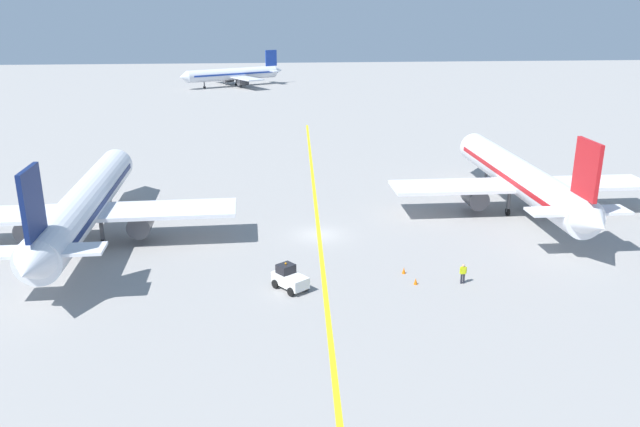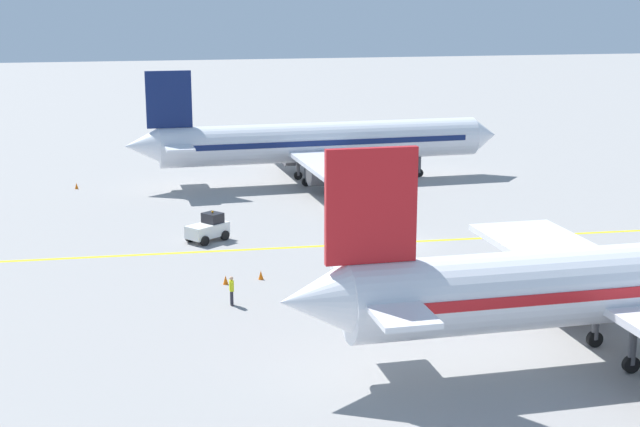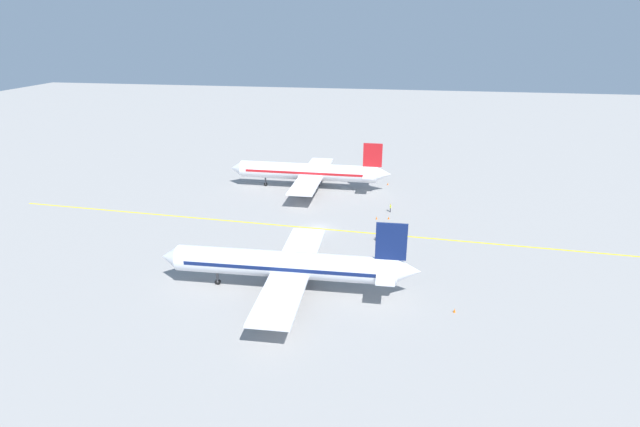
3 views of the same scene
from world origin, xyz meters
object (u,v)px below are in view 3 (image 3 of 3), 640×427
Objects in this scene: airplane_at_gate at (288,265)px; ground_crew_worker at (390,208)px; baggage_tug_white at (386,236)px; traffic_cone_mid_apron at (377,218)px; airplane_adjacent_stand at (310,172)px; traffic_cone_by_wingtip at (454,310)px; traffic_cone_far_edge at (388,184)px; traffic_cone_near_nose at (389,218)px.

airplane_at_gate reaches higher than ground_crew_worker.
traffic_cone_mid_apron is at bearing 12.42° from baggage_tug_white.
airplane_at_gate is 21.11× the size of ground_crew_worker.
traffic_cone_mid_apron is at bearing -135.61° from airplane_adjacent_stand.
traffic_cone_by_wingtip is (-2.00, -21.95, -3.43)m from airplane_at_gate.
airplane_adjacent_stand is 31.47m from baggage_tug_white.
traffic_cone_far_edge is at bearing 1.85° from baggage_tug_white.
airplane_adjacent_stand is 22.75m from traffic_cone_mid_apron.
traffic_cone_mid_apron is (-0.48, 2.22, 0.00)m from traffic_cone_near_nose.
traffic_cone_mid_apron is (-4.31, 2.36, -0.63)m from ground_crew_worker.
airplane_at_gate is 64.49× the size of traffic_cone_near_nose.
traffic_cone_far_edge is at bearing -72.07° from airplane_adjacent_stand.
baggage_tug_white is at bearing -167.58° from traffic_cone_mid_apron.
airplane_adjacent_stand is at bearing 56.96° from ground_crew_worker.
traffic_cone_far_edge is (17.22, 1.24, -0.63)m from ground_crew_worker.
baggage_tug_white is at bearing -145.25° from airplane_adjacent_stand.
traffic_cone_by_wingtip is at bearing -168.35° from traffic_cone_far_edge.
traffic_cone_near_nose is 1.00× the size of traffic_cone_mid_apron.
airplane_adjacent_stand is at bearing 34.75° from baggage_tug_white.
baggage_tug_white is (-25.76, -17.86, -2.81)m from airplane_adjacent_stand.
airplane_adjacent_stand is at bearing 30.71° from traffic_cone_by_wingtip.
baggage_tug_white is (18.59, -12.28, -2.81)m from airplane_at_gate.
airplane_at_gate is 10.75× the size of baggage_tug_white.
baggage_tug_white is at bearing -178.15° from traffic_cone_far_edge.
traffic_cone_mid_apron and traffic_cone_by_wingtip have the same top height.
airplane_adjacent_stand is 64.37× the size of traffic_cone_by_wingtip.
ground_crew_worker is at bearing -175.89° from traffic_cone_far_edge.
traffic_cone_near_nose and traffic_cone_by_wingtip have the same top height.
traffic_cone_mid_apron is (-16.07, -15.73, -3.43)m from airplane_adjacent_stand.
traffic_cone_near_nose is (28.75, -12.37, -3.43)m from airplane_at_gate.
baggage_tug_white is 9.93m from traffic_cone_mid_apron.
traffic_cone_mid_apron is at bearing 177.02° from traffic_cone_far_edge.
traffic_cone_near_nose and traffic_cone_mid_apron have the same top height.
ground_crew_worker is at bearing -28.73° from traffic_cone_mid_apron.
ground_crew_worker is 35.84m from traffic_cone_by_wingtip.
airplane_at_gate is at bearing 167.24° from traffic_cone_far_edge.
traffic_cone_far_edge is (49.80, -11.27, -3.43)m from airplane_at_gate.
airplane_adjacent_stand is 64.37× the size of traffic_cone_near_nose.
traffic_cone_by_wingtip is (-46.34, -27.53, -3.43)m from airplane_adjacent_stand.
baggage_tug_white is at bearing 25.15° from traffic_cone_by_wingtip.
airplane_adjacent_stand reaches higher than traffic_cone_far_edge.
baggage_tug_white is 6.00× the size of traffic_cone_far_edge.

